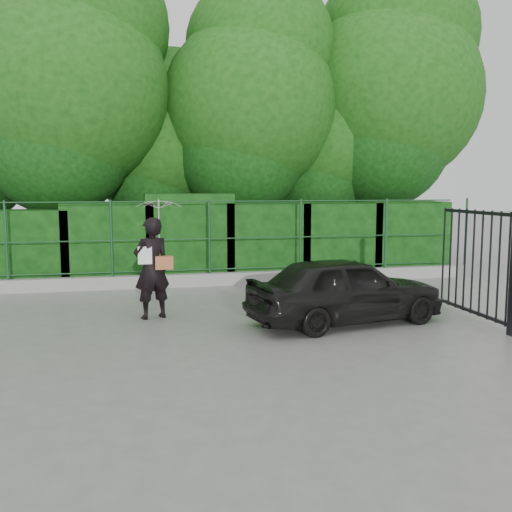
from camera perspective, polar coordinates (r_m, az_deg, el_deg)
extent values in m
plane|color=gray|center=(9.57, -3.44, -7.62)|extent=(80.00, 80.00, 0.00)
cube|color=#9E9E99|center=(13.91, -6.28, -2.40)|extent=(14.00, 0.25, 0.30)
cylinder|color=#184122|center=(13.99, -23.71, 1.44)|extent=(0.06, 0.06, 1.80)
cylinder|color=#184122|center=(13.72, -14.26, 1.71)|extent=(0.06, 0.06, 1.80)
cylinder|color=#184122|center=(13.83, -4.69, 1.95)|extent=(0.06, 0.06, 1.80)
cylinder|color=#184122|center=(14.31, 4.49, 2.12)|extent=(0.06, 0.06, 1.80)
cylinder|color=#184122|center=(15.13, 12.86, 2.23)|extent=(0.06, 0.06, 1.80)
cylinder|color=#184122|center=(16.24, 20.24, 2.29)|extent=(0.06, 0.06, 1.80)
cylinder|color=#184122|center=(13.88, -6.29, -1.38)|extent=(13.60, 0.03, 0.03)
cylinder|color=#184122|center=(13.79, -6.34, 1.70)|extent=(13.60, 0.03, 0.03)
cylinder|color=#184122|center=(13.73, -6.39, 5.44)|extent=(13.60, 0.03, 0.03)
cube|color=black|center=(14.96, -22.16, 0.76)|extent=(2.20, 1.20, 1.84)
cube|color=black|center=(14.74, -14.49, 1.28)|extent=(2.20, 1.20, 2.00)
cube|color=black|center=(14.78, -6.73, 1.90)|extent=(2.20, 1.20, 2.22)
cube|color=black|center=(15.11, 0.84, 1.62)|extent=(2.20, 1.20, 1.99)
cube|color=black|center=(15.69, 7.98, 1.71)|extent=(2.20, 1.20, 1.97)
cube|color=black|center=(16.48, 14.53, 1.84)|extent=(2.20, 1.20, 1.99)
cylinder|color=black|center=(16.44, -17.90, 6.10)|extent=(0.36, 0.36, 4.50)
sphere|color=#14470F|center=(16.63, -18.27, 15.44)|extent=(5.40, 5.40, 5.40)
cylinder|color=black|center=(17.70, -9.31, 4.36)|extent=(0.36, 0.36, 3.25)
sphere|color=#14470F|center=(17.72, -9.44, 10.67)|extent=(3.90, 3.90, 3.90)
cylinder|color=black|center=(17.00, -0.68, 6.04)|extent=(0.36, 0.36, 4.25)
sphere|color=#14470F|center=(17.15, -0.69, 14.59)|extent=(5.10, 5.10, 5.10)
cylinder|color=black|center=(18.34, 6.58, 4.89)|extent=(0.36, 0.36, 3.50)
sphere|color=#14470F|center=(18.39, 6.68, 11.44)|extent=(4.20, 4.20, 4.20)
cylinder|color=black|center=(18.71, 12.86, 6.72)|extent=(0.36, 0.36, 4.75)
sphere|color=#14470F|center=(18.92, 13.10, 15.38)|extent=(5.70, 5.70, 5.70)
cube|color=black|center=(11.14, 20.79, -5.19)|extent=(0.05, 2.00, 0.06)
cube|color=black|center=(10.92, 21.20, 4.09)|extent=(0.05, 2.00, 0.06)
cylinder|color=black|center=(10.22, 23.90, -1.28)|extent=(0.04, 0.04, 1.90)
cylinder|color=black|center=(10.42, 23.10, -1.09)|extent=(0.04, 0.04, 1.90)
cylinder|color=black|center=(10.62, 22.32, -0.91)|extent=(0.04, 0.04, 1.90)
cylinder|color=black|center=(10.83, 21.57, -0.73)|extent=(0.04, 0.04, 1.90)
cylinder|color=black|center=(11.03, 20.86, -0.56)|extent=(0.04, 0.04, 1.90)
cylinder|color=black|center=(11.24, 20.16, -0.40)|extent=(0.04, 0.04, 1.90)
cylinder|color=black|center=(11.45, 19.50, -0.24)|extent=(0.04, 0.04, 1.90)
cylinder|color=black|center=(11.66, 18.85, -0.09)|extent=(0.04, 0.04, 1.90)
cylinder|color=black|center=(11.88, 18.23, 0.05)|extent=(0.04, 0.04, 1.90)
imported|color=black|center=(10.56, -10.38, -1.21)|extent=(0.79, 0.65, 1.86)
imported|color=white|center=(10.52, -9.68, 3.62)|extent=(0.83, 0.85, 0.76)
cube|color=#9E5930|center=(10.47, -9.17, -0.66)|extent=(0.32, 0.15, 0.24)
cube|color=white|center=(10.40, -11.05, 0.06)|extent=(0.25, 0.02, 0.32)
imported|color=black|center=(10.19, 8.95, -3.31)|extent=(3.76, 2.12, 1.21)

